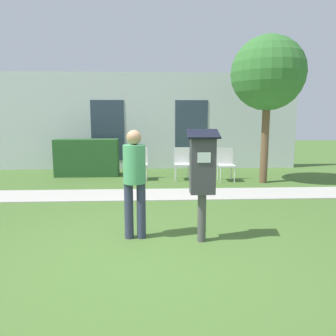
{
  "coord_description": "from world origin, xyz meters",
  "views": [
    {
      "loc": [
        0.07,
        -3.95,
        1.77
      ],
      "look_at": [
        0.29,
        0.57,
        1.05
      ],
      "focal_mm": 35.0,
      "sensor_mm": 36.0,
      "label": 1
    }
  ],
  "objects_px": {
    "outdoor_chair_left": "(140,161)",
    "outdoor_chair_right": "(226,162)",
    "outdoor_chair_middle": "(182,161)",
    "person_standing": "(134,176)",
    "parking_meter": "(203,171)"
  },
  "relations": [
    {
      "from": "outdoor_chair_left",
      "to": "outdoor_chair_right",
      "type": "distance_m",
      "value": 2.39
    },
    {
      "from": "person_standing",
      "to": "outdoor_chair_left",
      "type": "xyz_separation_m",
      "value": [
        -0.09,
        4.55,
        -0.4
      ]
    },
    {
      "from": "parking_meter",
      "to": "outdoor_chair_right",
      "type": "height_order",
      "value": "parking_meter"
    },
    {
      "from": "outdoor_chair_middle",
      "to": "outdoor_chair_right",
      "type": "height_order",
      "value": "same"
    },
    {
      "from": "parking_meter",
      "to": "outdoor_chair_left",
      "type": "distance_m",
      "value": 4.86
    },
    {
      "from": "parking_meter",
      "to": "outdoor_chair_middle",
      "type": "distance_m",
      "value": 4.69
    },
    {
      "from": "outdoor_chair_middle",
      "to": "outdoor_chair_left",
      "type": "bearing_deg",
      "value": 159.94
    },
    {
      "from": "outdoor_chair_middle",
      "to": "outdoor_chair_right",
      "type": "bearing_deg",
      "value": -29.05
    },
    {
      "from": "parking_meter",
      "to": "outdoor_chair_middle",
      "type": "relative_size",
      "value": 1.77
    },
    {
      "from": "outdoor_chair_middle",
      "to": "outdoor_chair_right",
      "type": "distance_m",
      "value": 1.21
    },
    {
      "from": "person_standing",
      "to": "outdoor_chair_right",
      "type": "relative_size",
      "value": 1.76
    },
    {
      "from": "outdoor_chair_left",
      "to": "outdoor_chair_right",
      "type": "relative_size",
      "value": 1.0
    },
    {
      "from": "outdoor_chair_left",
      "to": "person_standing",
      "type": "bearing_deg",
      "value": -93.47
    },
    {
      "from": "outdoor_chair_left",
      "to": "outdoor_chair_middle",
      "type": "relative_size",
      "value": 1.0
    },
    {
      "from": "outdoor_chair_right",
      "to": "person_standing",
      "type": "bearing_deg",
      "value": -113.0
    }
  ]
}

